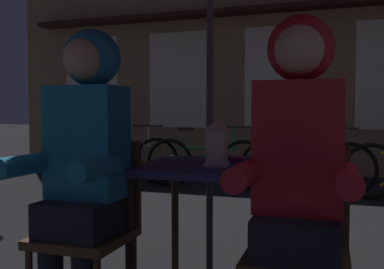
# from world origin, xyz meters

# --- Properties ---
(cafe_table) EXTENTS (0.72, 0.72, 0.74)m
(cafe_table) POSITION_xyz_m (0.00, 0.00, 0.64)
(cafe_table) COLOR navy
(cafe_table) RESTS_ON ground_plane
(lantern) EXTENTS (0.11, 0.11, 0.23)m
(lantern) POSITION_xyz_m (0.06, -0.08, 0.86)
(lantern) COLOR white
(lantern) RESTS_ON cafe_table
(chair_left) EXTENTS (0.40, 0.40, 0.87)m
(chair_left) POSITION_xyz_m (-0.48, -0.37, 0.49)
(chair_left) COLOR #513823
(chair_left) RESTS_ON ground_plane
(chair_right) EXTENTS (0.40, 0.40, 0.87)m
(chair_right) POSITION_xyz_m (0.48, -0.37, 0.49)
(chair_right) COLOR #513823
(chair_right) RESTS_ON ground_plane
(person_left_hooded) EXTENTS (0.45, 0.56, 1.40)m
(person_left_hooded) POSITION_xyz_m (-0.48, -0.43, 0.85)
(person_left_hooded) COLOR black
(person_left_hooded) RESTS_ON ground_plane
(person_right_hooded) EXTENTS (0.45, 0.56, 1.40)m
(person_right_hooded) POSITION_xyz_m (0.48, -0.43, 0.85)
(person_right_hooded) COLOR black
(person_right_hooded) RESTS_ON ground_plane
(bicycle_nearest) EXTENTS (1.68, 0.18, 0.84)m
(bicycle_nearest) POSITION_xyz_m (-2.28, 3.43, 0.35)
(bicycle_nearest) COLOR black
(bicycle_nearest) RESTS_ON ground_plane
(bicycle_second) EXTENTS (1.68, 0.13, 0.84)m
(bicycle_second) POSITION_xyz_m (-1.00, 3.32, 0.35)
(bicycle_second) COLOR black
(bicycle_second) RESTS_ON ground_plane
(bicycle_third) EXTENTS (1.68, 0.16, 0.84)m
(bicycle_third) POSITION_xyz_m (0.29, 3.36, 0.35)
(bicycle_third) COLOR black
(bicycle_third) RESTS_ON ground_plane
(book) EXTENTS (0.22, 0.17, 0.02)m
(book) POSITION_xyz_m (0.08, 0.17, 0.75)
(book) COLOR #661E7A
(book) RESTS_ON cafe_table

